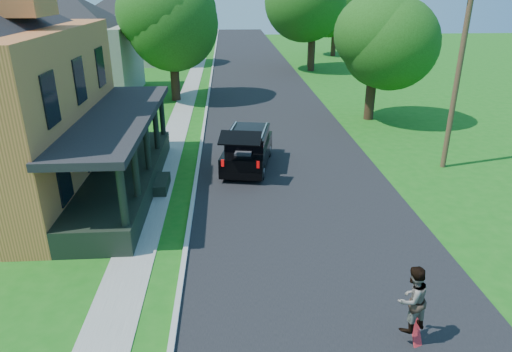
{
  "coord_description": "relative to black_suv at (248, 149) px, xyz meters",
  "views": [
    {
      "loc": [
        -2.66,
        -10.92,
        7.53
      ],
      "look_at": [
        -1.77,
        3.0,
        1.73
      ],
      "focal_mm": 32.0,
      "sensor_mm": 36.0,
      "label": 1
    }
  ],
  "objects": [
    {
      "name": "ground",
      "position": [
        1.81,
        -8.33,
        -0.84
      ],
      "size": [
        140.0,
        140.0,
        0.0
      ],
      "primitive_type": "plane",
      "color": "#166213",
      "rests_on": "ground"
    },
    {
      "name": "tree_left_far",
      "position": [
        -7.92,
        29.58,
        4.79
      ],
      "size": [
        7.29,
        7.49,
        8.72
      ],
      "rotation": [
        0.0,
        0.0,
        -0.43
      ],
      "color": "black",
      "rests_on": "ground"
    },
    {
      "name": "utility_pole_near",
      "position": [
        8.81,
        -0.62,
        3.45
      ],
      "size": [
        1.43,
        0.36,
        8.31
      ],
      "rotation": [
        0.0,
        0.0,
        0.18
      ],
      "color": "#442E1F",
      "rests_on": "ground"
    },
    {
      "name": "tree_right_far",
      "position": [
        11.64,
        35.05,
        4.55
      ],
      "size": [
        6.98,
        7.15,
        8.4
      ],
      "rotation": [
        0.0,
        0.0,
        -0.39
      ],
      "color": "black",
      "rests_on": "ground"
    },
    {
      "name": "black_suv",
      "position": [
        0.0,
        0.0,
        0.0
      ],
      "size": [
        2.58,
        4.94,
        2.19
      ],
      "rotation": [
        0.0,
        0.0,
        -0.19
      ],
      "color": "black",
      "rests_on": "ground"
    },
    {
      "name": "neighbor_house_mid",
      "position": [
        -11.69,
        15.67,
        3.35
      ],
      "size": [
        12.78,
        12.78,
        8.3
      ],
      "color": "#A7A294",
      "rests_on": "ground"
    },
    {
      "name": "street",
      "position": [
        1.81,
        11.67,
        -0.84
      ],
      "size": [
        8.0,
        120.0,
        0.02
      ],
      "primitive_type": "cube",
      "color": "black",
      "rests_on": "ground"
    },
    {
      "name": "tree_left_mid",
      "position": [
        -4.55,
        13.43,
        5.23
      ],
      "size": [
        6.28,
        6.2,
        9.33
      ],
      "rotation": [
        0.0,
        0.0,
        -0.05
      ],
      "color": "black",
      "rests_on": "ground"
    },
    {
      "name": "sidewalk",
      "position": [
        -3.79,
        11.67,
        -0.84
      ],
      "size": [
        1.3,
        120.0,
        0.03
      ],
      "primitive_type": "cube",
      "color": "gray",
      "rests_on": "ground"
    },
    {
      "name": "front_walk",
      "position": [
        -7.69,
        -2.33,
        -0.84
      ],
      "size": [
        6.5,
        1.2,
        0.03
      ],
      "primitive_type": "cube",
      "color": "gray",
      "rests_on": "ground"
    },
    {
      "name": "utility_pole_far",
      "position": [
        7.48,
        27.52,
        5.08
      ],
      "size": [
        1.8,
        0.45,
        11.5
      ],
      "rotation": [
        0.0,
        0.0,
        -0.18
      ],
      "color": "#442E1F",
      "rests_on": "ground"
    },
    {
      "name": "tree_right_near",
      "position": [
        7.75,
        7.59,
        4.08
      ],
      "size": [
        6.17,
        6.27,
        7.79
      ],
      "rotation": [
        0.0,
        0.0,
        -0.22
      ],
      "color": "black",
      "rests_on": "ground"
    },
    {
      "name": "skateboard",
      "position": [
        3.29,
        -11.29,
        -0.55
      ],
      "size": [
        0.26,
        0.53,
        0.74
      ],
      "rotation": [
        0.0,
        0.0,
        0.31
      ],
      "color": "#B00F14",
      "rests_on": "ground"
    },
    {
      "name": "skateboarder",
      "position": [
        3.07,
        -11.33,
        0.39
      ],
      "size": [
        0.96,
        0.87,
        1.6
      ],
      "rotation": [
        0.0,
        0.0,
        3.57
      ],
      "color": "black",
      "rests_on": "ground"
    },
    {
      "name": "curb",
      "position": [
        -2.24,
        11.67,
        -0.84
      ],
      "size": [
        0.15,
        120.0,
        0.12
      ],
      "primitive_type": "cube",
      "color": "#A6A6A1",
      "rests_on": "ground"
    },
    {
      "name": "neighbor_house_far",
      "position": [
        -11.69,
        31.67,
        3.35
      ],
      "size": [
        12.78,
        12.78,
        8.3
      ],
      "color": "#A7A294",
      "rests_on": "ground"
    }
  ]
}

